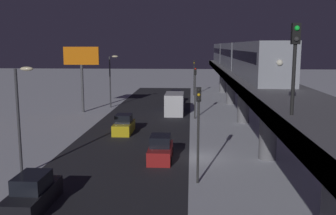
% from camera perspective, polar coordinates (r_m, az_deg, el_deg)
% --- Properties ---
extents(ground_plane, '(240.00, 240.00, 0.00)m').
position_cam_1_polar(ground_plane, '(31.48, 4.02, -7.48)').
color(ground_plane, silver).
extents(avenue_asphalt, '(11.00, 103.22, 0.01)m').
position_cam_1_polar(avenue_asphalt, '(31.98, -6.80, -7.25)').
color(avenue_asphalt, '#28282D').
rests_on(avenue_asphalt, ground_plane).
extents(elevated_railway, '(5.00, 103.22, 6.00)m').
position_cam_1_polar(elevated_railway, '(31.01, 14.82, 1.76)').
color(elevated_railway, slate).
rests_on(elevated_railway, ground_plane).
extents(subway_train, '(2.94, 55.47, 3.40)m').
position_cam_1_polar(subway_train, '(55.29, 10.02, 7.78)').
color(subway_train, '#999EA8').
rests_on(subway_train, elevated_railway).
extents(rail_signal, '(0.36, 0.41, 4.00)m').
position_cam_1_polar(rail_signal, '(17.51, 18.46, 7.73)').
color(rail_signal, black).
rests_on(rail_signal, elevated_railway).
extents(sedan_red, '(1.91, 4.34, 1.97)m').
position_cam_1_polar(sedan_red, '(30.72, -1.13, -6.36)').
color(sedan_red, '#A51E1E').
rests_on(sedan_red, ground_plane).
extents(sedan_yellow, '(1.80, 4.10, 1.97)m').
position_cam_1_polar(sedan_yellow, '(40.17, -6.63, -2.67)').
color(sedan_yellow, gold).
rests_on(sedan_yellow, ground_plane).
extents(sedan_black, '(1.80, 4.77, 1.97)m').
position_cam_1_polar(sedan_black, '(23.17, -19.58, -12.16)').
color(sedan_black, black).
rests_on(sedan_black, ground_plane).
extents(sedan_black_2, '(1.80, 4.61, 1.97)m').
position_cam_1_polar(sedan_black_2, '(61.22, 1.22, 1.49)').
color(sedan_black_2, black).
rests_on(sedan_black_2, ground_plane).
extents(box_truck, '(2.40, 7.40, 2.80)m').
position_cam_1_polar(box_truck, '(51.66, 1.01, 0.67)').
color(box_truck, navy).
rests_on(box_truck, ground_plane).
extents(traffic_light_near, '(0.32, 0.44, 6.40)m').
position_cam_1_polar(traffic_light_near, '(24.78, 4.57, -2.07)').
color(traffic_light_near, '#2D2D2D').
rests_on(traffic_light_near, ground_plane).
extents(traffic_light_mid, '(0.32, 0.44, 6.40)m').
position_cam_1_polar(traffic_light_mid, '(47.28, 4.09, 3.33)').
color(traffic_light_mid, '#2D2D2D').
rests_on(traffic_light_mid, ground_plane).
extents(traffic_light_far, '(0.32, 0.44, 6.40)m').
position_cam_1_polar(traffic_light_far, '(69.94, 3.92, 5.24)').
color(traffic_light_far, '#2D2D2D').
rests_on(traffic_light_far, ground_plane).
extents(commercial_billboard, '(4.80, 0.36, 8.90)m').
position_cam_1_polar(commercial_billboard, '(53.10, -12.82, 6.62)').
color(commercial_billboard, '#4C4C51').
rests_on(commercial_billboard, ground_plane).
extents(street_lamp_near, '(1.35, 0.44, 7.65)m').
position_cam_1_polar(street_lamp_near, '(28.06, -21.15, -0.06)').
color(street_lamp_near, '#38383D').
rests_on(street_lamp_near, ground_plane).
extents(street_lamp_far, '(1.35, 0.44, 7.65)m').
position_cam_1_polar(street_lamp_far, '(56.54, -8.46, 4.85)').
color(street_lamp_far, '#38383D').
rests_on(street_lamp_far, ground_plane).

